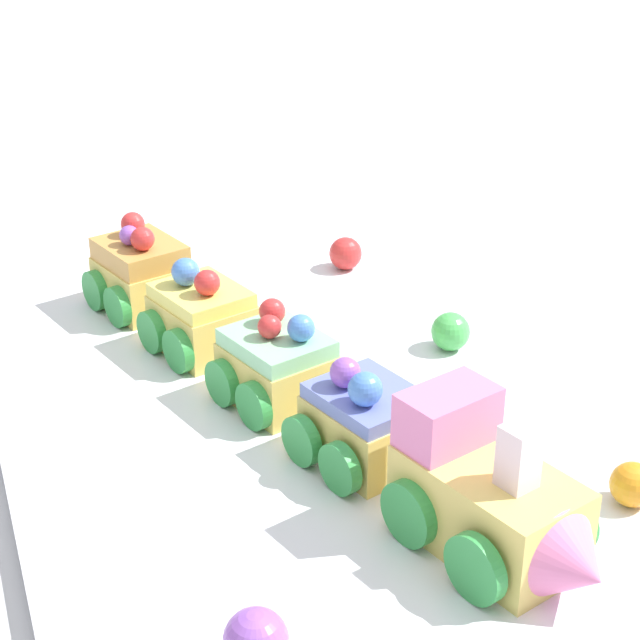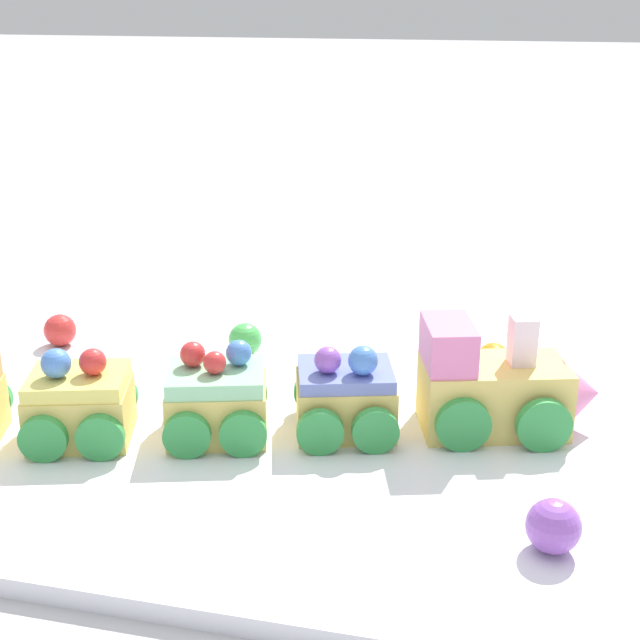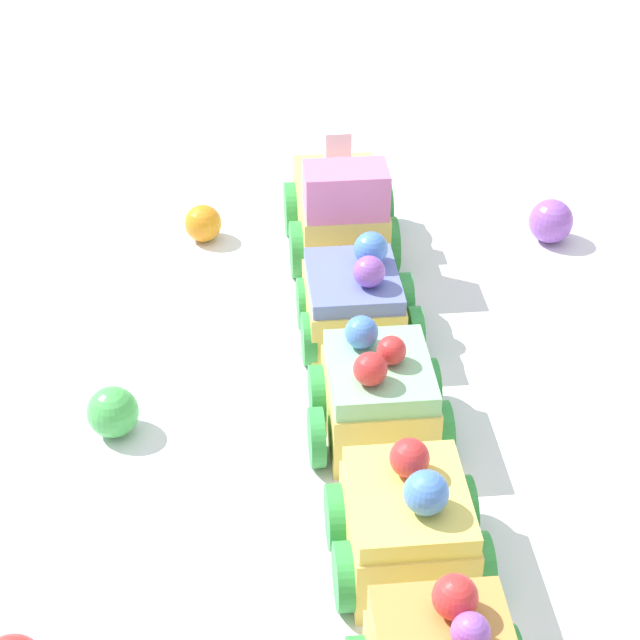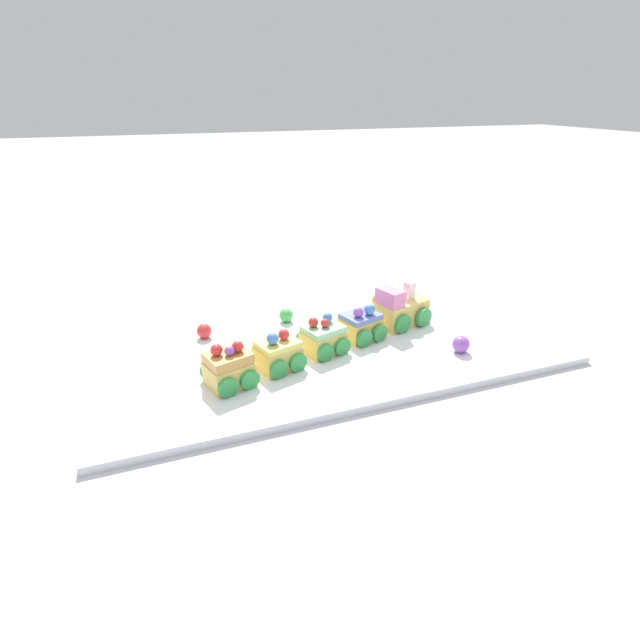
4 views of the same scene
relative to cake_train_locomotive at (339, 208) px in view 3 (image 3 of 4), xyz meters
name	(u,v)px [view 3 (image 3 of 4)]	position (x,y,z in m)	size (l,w,h in m)	color
ground_plane	(332,422)	(-0.16, -0.03, -0.04)	(10.00, 10.00, 0.00)	#B2B2B7
display_board	(333,414)	(-0.16, -0.03, -0.03)	(0.77, 0.40, 0.01)	white
cake_train_locomotive	(339,208)	(0.00, 0.00, 0.00)	(0.13, 0.09, 0.08)	#EACC66
cake_car_blueberry	(359,306)	(-0.10, -0.03, 0.00)	(0.08, 0.08, 0.06)	#EACC66
cake_car_mint	(378,398)	(-0.18, -0.05, 0.00)	(0.08, 0.08, 0.06)	#EACC66
cake_car_lemon	(408,528)	(-0.26, -0.08, 0.00)	(0.08, 0.08, 0.06)	#EACC66
gumball_orange	(203,223)	(-0.01, 0.09, -0.02)	(0.02, 0.02, 0.02)	orange
gumball_purple	(551,221)	(0.03, -0.14, -0.01)	(0.03, 0.03, 0.03)	#9956C6
gumball_green	(113,412)	(-0.20, 0.08, -0.01)	(0.03, 0.03, 0.03)	#4CBC56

